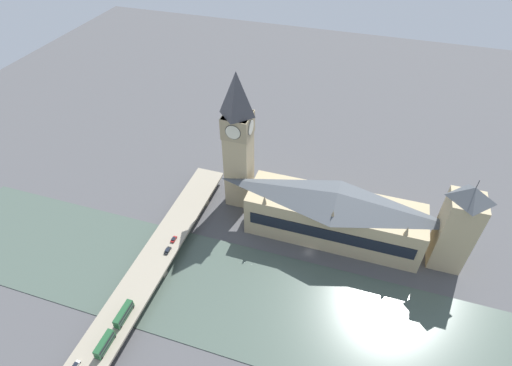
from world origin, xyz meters
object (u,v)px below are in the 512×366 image
object	(u,v)px
parliament_hall	(334,215)
car_northbound_mid	(174,239)
car_northbound_tail	(167,250)
car_southbound_lead	(76,365)
victoria_tower	(457,227)
clock_tower	(238,140)
double_decker_bus_lead	(104,344)
double_decker_bus_mid	(124,314)
road_bridge	(151,265)

from	to	relation	value
parliament_hall	car_northbound_mid	distance (m)	78.92
car_northbound_tail	car_southbound_lead	world-z (taller)	car_northbound_tail
victoria_tower	car_southbound_lead	size ratio (longest dim) A/B	13.28
car_southbound_lead	car_northbound_tail	bearing A→B (deg)	-7.00
clock_tower	car_southbound_lead	world-z (taller)	clock_tower
double_decker_bus_lead	car_southbound_lead	size ratio (longest dim) A/B	2.74
parliament_hall	car_northbound_tail	world-z (taller)	parliament_hall
parliament_hall	car_northbound_mid	xyz separation A→B (m)	(-32.54, 71.53, -7.33)
double_decker_bus_lead	double_decker_bus_mid	bearing A→B (deg)	-0.11
double_decker_bus_mid	car_northbound_mid	distance (m)	43.30
car_northbound_tail	road_bridge	bearing A→B (deg)	156.14
double_decker_bus_lead	car_northbound_tail	bearing A→B (deg)	-0.94
double_decker_bus_mid	double_decker_bus_lead	bearing A→B (deg)	179.89
victoria_tower	double_decker_bus_lead	distance (m)	154.83
double_decker_bus_lead	car_northbound_mid	size ratio (longest dim) A/B	2.70
road_bridge	car_southbound_lead	size ratio (longest dim) A/B	37.35
parliament_hall	road_bridge	world-z (taller)	parliament_hall
victoria_tower	car_northbound_mid	size ratio (longest dim) A/B	13.09
car_northbound_tail	victoria_tower	bearing A→B (deg)	-72.36
road_bridge	car_northbound_tail	xyz separation A→B (m)	(8.92, -3.95, 1.87)
clock_tower	double_decker_bus_mid	world-z (taller)	clock_tower
double_decker_bus_lead	car_southbound_lead	bearing A→B (deg)	146.21
road_bridge	car_northbound_tail	size ratio (longest dim) A/B	32.29
parliament_hall	car_southbound_lead	world-z (taller)	parliament_hall
victoria_tower	car_northbound_mid	xyz separation A→B (m)	(-32.60, 125.33, -16.37)
clock_tower	road_bridge	xyz separation A→B (m)	(-59.51, 22.32, -35.24)
parliament_hall	car_southbound_lead	bearing A→B (deg)	141.55
victoria_tower	road_bridge	world-z (taller)	victoria_tower
clock_tower	car_northbound_mid	world-z (taller)	clock_tower
clock_tower	victoria_tower	distance (m)	108.48
clock_tower	double_decker_bus_mid	xyz separation A→B (m)	(-86.70, 19.16, -31.44)
parliament_hall	clock_tower	bearing A→B (deg)	78.33
clock_tower	car_northbound_mid	size ratio (longest dim) A/B	19.87
parliament_hall	road_bridge	distance (m)	89.92
car_northbound_tail	car_southbound_lead	xyz separation A→B (m)	(-59.04, 7.25, -0.03)
double_decker_bus_lead	parliament_hall	bearing A→B (deg)	-38.92
victoria_tower	car_northbound_tail	size ratio (longest dim) A/B	11.48
clock_tower	parliament_hall	bearing A→B (deg)	-101.67
victoria_tower	double_decker_bus_lead	world-z (taller)	victoria_tower
clock_tower	double_decker_bus_mid	size ratio (longest dim) A/B	6.78
double_decker_bus_lead	car_northbound_tail	distance (m)	49.46
car_northbound_mid	double_decker_bus_lead	bearing A→B (deg)	179.56
double_decker_bus_mid	car_northbound_tail	xyz separation A→B (m)	(36.11, -0.78, -1.93)
double_decker_bus_lead	double_decker_bus_mid	world-z (taller)	double_decker_bus_lead
clock_tower	victoria_tower	bearing A→B (deg)	-95.81
car_northbound_mid	parliament_hall	bearing A→B (deg)	-65.54
car_southbound_lead	double_decker_bus_mid	bearing A→B (deg)	-15.75
double_decker_bus_lead	victoria_tower	bearing A→B (deg)	-54.66
victoria_tower	double_decker_bus_lead	xyz separation A→B (m)	(-89.16, 125.76, -14.34)
road_bridge	double_decker_bus_lead	bearing A→B (deg)	-175.57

